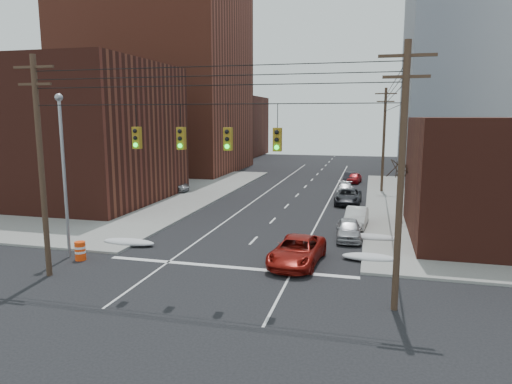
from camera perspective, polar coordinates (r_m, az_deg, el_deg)
The scene contains 28 objects.
ground at distance 19.44m, azimuth -9.58°, elevation -15.24°, with size 160.00×160.00×0.00m, color black.
sidewalk_nw at distance 55.67m, azimuth -24.01°, elevation 0.36°, with size 40.00×40.00×0.15m, color gray.
building_brick_tall at distance 71.68m, azimuth -12.14°, elevation 14.79°, with size 24.00×20.00×30.00m, color brown.
building_brick_near at distance 48.10m, azimuth -23.48°, elevation 6.80°, with size 20.00×16.00×13.00m, color #4A1E16.
building_brick_far at distance 96.09m, azimuth -6.10°, elevation 8.16°, with size 22.00×18.00×12.00m, color #4A1E16.
building_office at distance 62.03m, azimuth 28.63°, elevation 12.41°, with size 22.00×20.00×25.00m, color gray.
building_glass at distance 87.76m, azimuth 25.66°, elevation 10.45°, with size 20.00×18.00×22.00m, color gray.
utility_pole_left at distance 24.90m, azimuth -25.29°, elevation 3.26°, with size 2.20×0.28×11.00m.
utility_pole_right at distance 19.28m, azimuth 17.69°, elevation 2.17°, with size 2.20×0.28×11.00m.
utility_pole_far at distance 50.17m, azimuth 15.69°, elevation 6.48°, with size 2.20×0.28×11.00m.
traffic_signals at distance 20.41m, azimuth -6.51°, elevation 6.83°, with size 17.00×0.42×2.02m.
street_light at distance 27.89m, azimuth -22.95°, elevation 3.48°, with size 0.44×0.44×9.32m.
bare_tree at distance 36.63m, azimuth 17.62°, elevation -0.04°, with size 2.09×2.20×4.93m.
snow_nw at distance 30.14m, azimuth -15.64°, elevation -6.04°, with size 3.50×1.08×0.42m, color silver.
snow_ne at distance 26.79m, azimuth 13.93°, elevation -7.92°, with size 3.00×1.08×0.42m, color silver.
snow_east_far at distance 31.12m, azimuth 14.00°, elevation -5.49°, with size 4.00×1.08×0.42m, color silver.
red_pickup at distance 25.48m, azimuth 5.16°, elevation -7.33°, with size 2.45×5.32×1.48m, color maroon.
parked_car_a at distance 30.86m, azimuth 11.50°, elevation -4.60°, with size 1.62×4.02×1.37m, color #ACACB1.
parked_car_b at distance 34.50m, azimuth 12.42°, elevation -3.11°, with size 1.50×4.29×1.41m, color silver.
parked_car_c at distance 43.30m, azimuth 11.45°, elevation -0.57°, with size 2.29×4.96×1.38m, color black.
parked_car_d at distance 48.16m, azimuth 11.08°, elevation 0.36°, with size 1.73×4.24×1.23m, color #B2B3B8.
parked_car_e at distance 57.07m, azimuth 12.18°, elevation 1.72°, with size 1.46×3.62×1.23m, color maroon.
parked_car_f at distance 57.66m, azimuth 11.64°, elevation 1.81°, with size 1.29×3.69×1.21m, color black.
lot_car_a at distance 45.14m, azimuth -14.87°, elevation -0.04°, with size 1.56×4.47×1.47m, color white.
lot_car_b at distance 49.41m, azimuth -10.82°, elevation 0.79°, with size 2.09×4.52×1.26m, color #A1A1A5.
lot_car_c at distance 43.43m, azimuth -22.53°, elevation -0.88°, with size 1.91×4.71×1.37m, color black.
lot_car_d at distance 48.86m, azimuth -19.72°, elevation 0.30°, with size 1.49×3.70×1.26m, color #AAA9AE.
construction_barrel at distance 27.90m, azimuth -21.11°, elevation -6.86°, with size 0.63×0.63×1.07m.
Camera 1 is at (7.31, -16.10, 8.08)m, focal length 32.00 mm.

